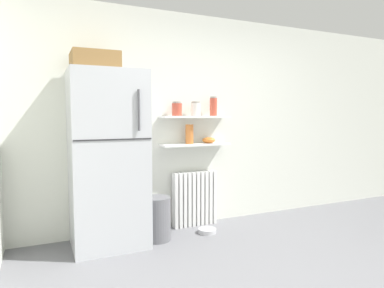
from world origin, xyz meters
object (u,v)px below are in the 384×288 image
at_px(storage_jar_0, 177,109).
at_px(vase, 189,134).
at_px(trash_bin, 157,219).
at_px(storage_jar_1, 196,109).
at_px(radiator, 195,199).
at_px(pet_food_bowl, 207,231).
at_px(storage_jar_2, 213,106).
at_px(shelf_bowl, 209,140).
at_px(refrigerator, 108,156).

bearing_deg(storage_jar_0, vase, 0.00).
relative_size(vase, trash_bin, 0.49).
relative_size(storage_jar_0, storage_jar_1, 0.97).
height_order(radiator, pet_food_bowl, radiator).
distance_m(storage_jar_2, pet_food_bowl, 1.50).
xyz_separation_m(storage_jar_2, vase, (-0.33, -0.00, -0.34)).
height_order(storage_jar_0, vase, storage_jar_0).
distance_m(storage_jar_0, storage_jar_2, 0.49).
bearing_deg(storage_jar_2, shelf_bowl, -180.00).
bearing_deg(storage_jar_2, storage_jar_0, -180.00).
xyz_separation_m(storage_jar_0, shelf_bowl, (0.42, 0.00, -0.38)).
bearing_deg(storage_jar_1, storage_jar_2, 0.00).
distance_m(radiator, storage_jar_2, 1.17).
distance_m(storage_jar_0, vase, 0.34).
bearing_deg(vase, pet_food_bowl, -71.76).
bearing_deg(storage_jar_1, radiator, 90.00).
bearing_deg(storage_jar_1, refrigerator, -169.58).
relative_size(trash_bin, pet_food_bowl, 2.26).
height_order(shelf_bowl, pet_food_bowl, shelf_bowl).
bearing_deg(storage_jar_2, vase, -180.00).
bearing_deg(trash_bin, storage_jar_1, 24.24).
xyz_separation_m(storage_jar_2, shelf_bowl, (-0.06, -0.00, -0.42)).
relative_size(refrigerator, storage_jar_1, 11.59).
bearing_deg(radiator, refrigerator, -168.08).
xyz_separation_m(storage_jar_0, pet_food_bowl, (0.26, -0.29, -1.42)).
bearing_deg(vase, trash_bin, -152.37).
distance_m(refrigerator, trash_bin, 0.88).
xyz_separation_m(trash_bin, pet_food_bowl, (0.61, -0.03, -0.21)).
xyz_separation_m(radiator, vase, (-0.08, -0.03, 0.81)).
bearing_deg(pet_food_bowl, radiator, 92.56).
distance_m(refrigerator, pet_food_bowl, 1.45).
distance_m(refrigerator, storage_jar_1, 1.23).
bearing_deg(storage_jar_2, trash_bin, -162.30).
bearing_deg(radiator, storage_jar_0, -172.96).
relative_size(storage_jar_0, shelf_bowl, 1.02).
distance_m(radiator, storage_jar_1, 1.11).
height_order(storage_jar_1, trash_bin, storage_jar_1).
bearing_deg(radiator, trash_bin, -153.38).
bearing_deg(storage_jar_0, storage_jar_1, 0.00).
xyz_separation_m(radiator, shelf_bowl, (0.18, -0.03, 0.73)).
bearing_deg(trash_bin, refrigerator, 172.86).
relative_size(storage_jar_1, trash_bin, 0.36).
relative_size(radiator, vase, 2.88).
relative_size(storage_jar_2, shelf_bowl, 1.44).
distance_m(storage_jar_1, storage_jar_2, 0.25).
height_order(trash_bin, pet_food_bowl, trash_bin).
bearing_deg(storage_jar_0, radiator, 7.04).
xyz_separation_m(refrigerator, radiator, (1.10, 0.23, -0.61)).
relative_size(storage_jar_2, trash_bin, 0.50).
distance_m(storage_jar_0, trash_bin, 1.28).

